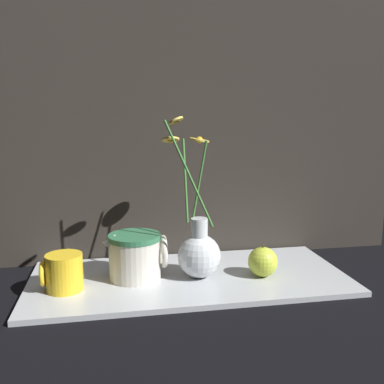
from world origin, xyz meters
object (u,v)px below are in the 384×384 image
Objects in this scene: yellow_mug at (63,272)px; orange_fruit at (263,262)px; vase_with_flowers at (199,251)px; ceramic_pitcher at (136,254)px.

orange_fruit is at bearing 0.01° from yellow_mug.
vase_with_flowers reaches higher than ceramic_pitcher.
vase_with_flowers is at bearing -7.74° from ceramic_pitcher.
vase_with_flowers is 0.15m from orange_fruit.
yellow_mug is at bearing -165.11° from ceramic_pitcher.
vase_with_flowers is 4.76× the size of orange_fruit.
ceramic_pitcher reaches higher than yellow_mug.
orange_fruit is (0.29, -0.04, -0.02)m from ceramic_pitcher.
orange_fruit is (0.15, -0.02, -0.03)m from vase_with_flowers.
yellow_mug is (-0.30, -0.02, -0.02)m from vase_with_flowers.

